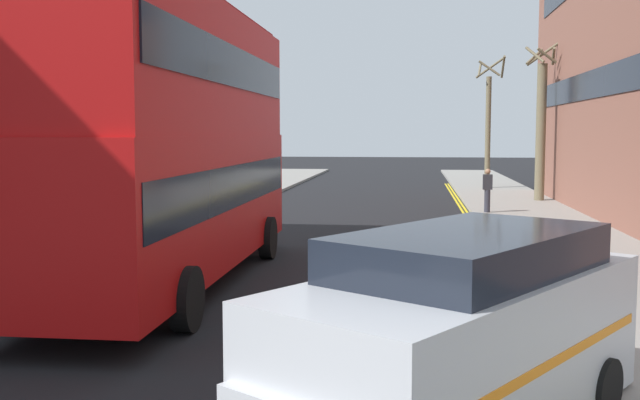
% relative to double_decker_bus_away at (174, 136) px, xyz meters
% --- Properties ---
extents(sidewalk_right, '(4.00, 80.00, 0.14)m').
position_rel_double_decker_bus_away_xyz_m(sidewalk_right, '(8.97, 4.82, -2.96)').
color(sidewalk_right, gray).
rests_on(sidewalk_right, ground).
extents(sidewalk_left, '(4.00, 80.00, 0.14)m').
position_rel_double_decker_bus_away_xyz_m(sidewalk_left, '(-4.03, 4.82, -2.96)').
color(sidewalk_left, gray).
rests_on(sidewalk_left, ground).
extents(kerb_line_outer, '(0.10, 56.00, 0.01)m').
position_rel_double_decker_bus_away_xyz_m(kerb_line_outer, '(6.87, 2.82, -3.03)').
color(kerb_line_outer, yellow).
rests_on(kerb_line_outer, ground).
extents(kerb_line_inner, '(0.10, 56.00, 0.01)m').
position_rel_double_decker_bus_away_xyz_m(kerb_line_inner, '(6.71, 2.82, -3.03)').
color(kerb_line_inner, yellow).
rests_on(kerb_line_inner, ground).
extents(double_decker_bus_away, '(2.86, 10.83, 5.64)m').
position_rel_double_decker_bus_away_xyz_m(double_decker_bus_away, '(0.00, 0.00, 0.00)').
color(double_decker_bus_away, '#B20F0F').
rests_on(double_decker_bus_away, ground).
extents(taxi_minivan, '(4.20, 5.04, 2.12)m').
position_rel_double_decker_bus_away_xyz_m(taxi_minivan, '(5.20, -6.94, -1.96)').
color(taxi_minivan, silver).
rests_on(taxi_minivan, ground).
extents(pedestrian_far, '(0.34, 0.22, 1.62)m').
position_rel_double_decker_bus_away_xyz_m(pedestrian_far, '(7.51, 13.51, -2.04)').
color(pedestrian_far, '#2D2D38').
rests_on(pedestrian_far, sidewalk_right).
extents(street_tree_mid, '(1.59, 1.73, 7.05)m').
position_rel_double_decker_bus_away_xyz_m(street_tree_mid, '(8.73, 25.93, 0.60)').
color(street_tree_mid, '#6B6047').
rests_on(street_tree_mid, sidewalk_right).
extents(street_tree_far, '(1.57, 1.60, 6.91)m').
position_rel_double_decker_bus_away_xyz_m(street_tree_far, '(10.26, 18.80, 0.33)').
color(street_tree_far, '#6B6047').
rests_on(street_tree_far, sidewalk_right).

